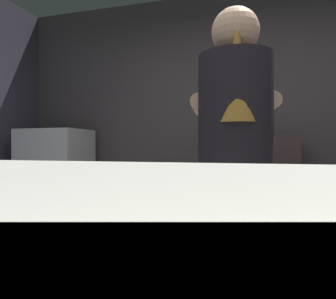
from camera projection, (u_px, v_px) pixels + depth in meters
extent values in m
cube|color=#524A4E|center=(244.00, 119.00, 3.37)|extent=(5.20, 0.10, 2.70)
cube|color=brown|center=(293.00, 253.00, 1.82)|extent=(2.10, 0.60, 0.88)
cube|color=#3D3236|center=(255.00, 196.00, 3.07)|extent=(0.80, 0.36, 1.16)
cube|color=silver|center=(55.00, 186.00, 3.51)|extent=(0.68, 0.55, 1.25)
cube|color=#262626|center=(58.00, 184.00, 3.17)|extent=(0.03, 0.03, 0.45)
cube|color=#D84C4C|center=(30.00, 174.00, 3.27)|extent=(0.10, 0.01, 0.12)
cube|color=#2B253C|center=(235.00, 276.00, 1.47)|extent=(0.28, 0.20, 0.90)
cylinder|color=black|center=(235.00, 117.00, 1.47)|extent=(0.34, 0.34, 0.57)
sphere|color=#D4A587|center=(235.00, 32.00, 1.46)|extent=(0.22, 0.22, 0.22)
cone|color=#B27A33|center=(237.00, 73.00, 1.37)|extent=(0.18, 0.18, 0.43)
cylinder|color=#D4A587|center=(200.00, 105.00, 1.65)|extent=(0.13, 0.33, 0.08)
cylinder|color=#D4A587|center=(268.00, 104.00, 1.60)|extent=(0.13, 0.33, 0.08)
cylinder|color=silver|center=(193.00, 170.00, 1.99)|extent=(0.19, 0.19, 0.05)
cube|color=silver|center=(292.00, 176.00, 1.77)|extent=(0.24, 0.08, 0.01)
cylinder|color=black|center=(223.00, 130.00, 3.20)|extent=(0.06, 0.06, 0.12)
cylinder|color=black|center=(223.00, 122.00, 3.20)|extent=(0.03, 0.03, 0.05)
cylinder|color=red|center=(223.00, 120.00, 3.20)|extent=(0.03, 0.03, 0.01)
cylinder|color=#D9CC84|center=(233.00, 129.00, 3.20)|extent=(0.07, 0.07, 0.14)
cylinder|color=#D9CC84|center=(233.00, 120.00, 3.20)|extent=(0.03, 0.03, 0.05)
cylinder|color=#333333|center=(233.00, 117.00, 3.20)|extent=(0.03, 0.03, 0.01)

